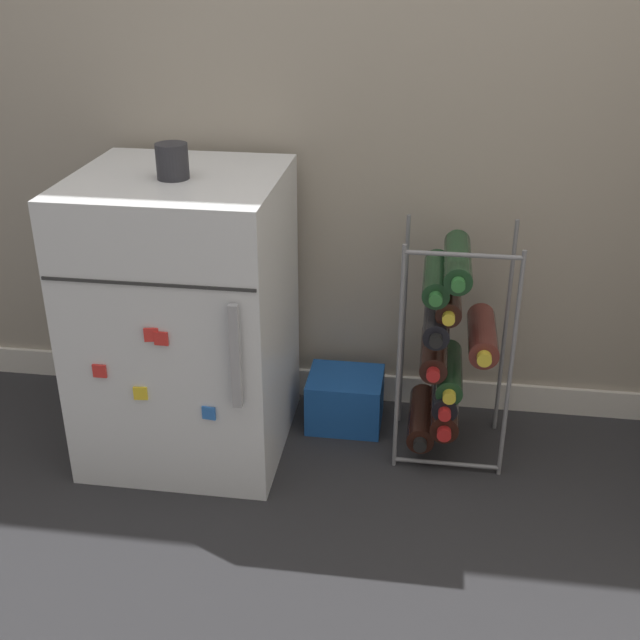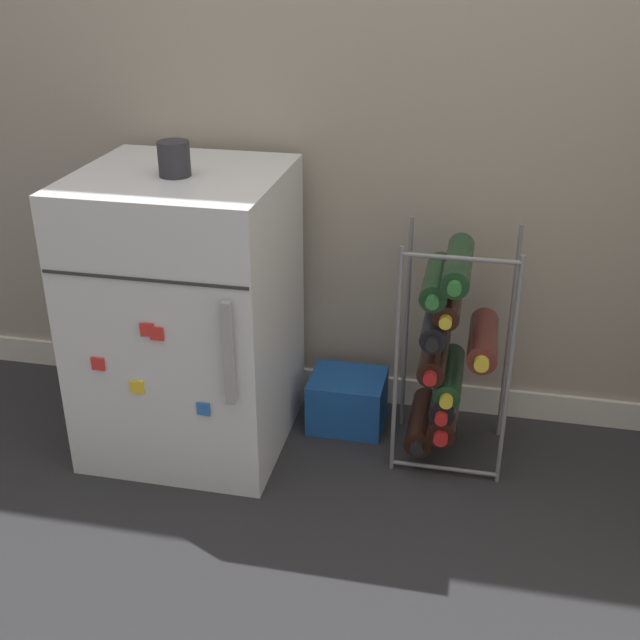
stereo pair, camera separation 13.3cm
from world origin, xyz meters
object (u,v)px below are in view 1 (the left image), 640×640
(mini_fridge, at_px, (186,317))
(fridge_top_cup, at_px, (172,161))
(soda_box, at_px, (345,399))
(wine_rack, at_px, (446,346))

(mini_fridge, height_order, fridge_top_cup, fridge_top_cup)
(soda_box, bearing_deg, fridge_top_cup, -157.80)
(mini_fridge, bearing_deg, wine_rack, 4.92)
(wine_rack, height_order, fridge_top_cup, fridge_top_cup)
(wine_rack, bearing_deg, fridge_top_cup, -172.96)
(soda_box, bearing_deg, mini_fridge, -161.10)
(wine_rack, distance_m, fridge_top_cup, 0.89)
(mini_fridge, xyz_separation_m, soda_box, (0.44, 0.15, -0.32))
(mini_fridge, distance_m, wine_rack, 0.73)
(soda_box, height_order, fridge_top_cup, fridge_top_cup)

